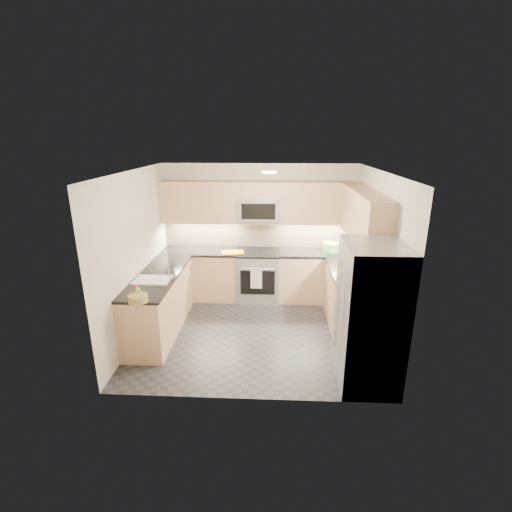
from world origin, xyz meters
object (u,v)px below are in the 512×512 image
(microwave, at_px, (259,209))
(fruit_basket, at_px, (138,298))
(refrigerator, at_px, (370,316))
(gas_range, at_px, (258,276))
(utensil_bowl, at_px, (331,247))
(cutting_board, at_px, (233,252))

(microwave, xyz_separation_m, fruit_basket, (-1.45, -2.38, -0.71))
(microwave, bearing_deg, refrigerator, -60.38)
(fruit_basket, bearing_deg, gas_range, 57.22)
(gas_range, relative_size, refrigerator, 0.51)
(microwave, bearing_deg, gas_range, -90.00)
(utensil_bowl, relative_size, fruit_basket, 1.16)
(microwave, relative_size, fruit_basket, 3.05)
(cutting_board, relative_size, fruit_basket, 1.58)
(gas_range, bearing_deg, fruit_basket, -122.78)
(utensil_bowl, distance_m, cutting_board, 1.81)
(cutting_board, bearing_deg, gas_range, 12.39)
(cutting_board, bearing_deg, refrigerator, -50.52)
(microwave, relative_size, cutting_board, 1.93)
(microwave, distance_m, fruit_basket, 2.87)
(fruit_basket, bearing_deg, microwave, 58.61)
(microwave, height_order, refrigerator, microwave)
(refrigerator, xyz_separation_m, utensil_bowl, (-0.11, 2.48, 0.12))
(cutting_board, bearing_deg, utensil_bowl, 4.90)
(cutting_board, xyz_separation_m, fruit_basket, (-0.99, -2.15, 0.04))
(utensil_bowl, height_order, cutting_board, utensil_bowl)
(microwave, bearing_deg, utensil_bowl, -3.09)
(gas_range, xyz_separation_m, utensil_bowl, (1.34, 0.05, 0.57))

